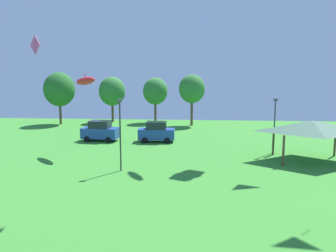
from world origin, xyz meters
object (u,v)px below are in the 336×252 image
at_px(treeline_tree_0, 59,89).
at_px(treeline_tree_3, 192,89).
at_px(light_post_2, 275,122).
at_px(kite_flying_2, 85,81).
at_px(parked_car_leftmost, 100,131).
at_px(park_pavilion, 312,126).
at_px(kite_flying_5, 35,45).
at_px(treeline_tree_1, 112,91).
at_px(parked_car_second_from_left, 156,132).
at_px(light_post_1, 120,130).
at_px(treeline_tree_2, 155,91).

relative_size(treeline_tree_0, treeline_tree_3, 1.04).
bearing_deg(treeline_tree_3, light_post_2, -64.56).
xyz_separation_m(kite_flying_2, parked_car_leftmost, (-0.30, 5.79, -5.80)).
height_order(park_pavilion, light_post_2, light_post_2).
relative_size(kite_flying_5, treeline_tree_1, 0.25).
relative_size(kite_flying_2, light_post_2, 0.55).
height_order(kite_flying_2, parked_car_second_from_left, kite_flying_2).
xyz_separation_m(light_post_1, treeline_tree_2, (-0.23, 26.89, 1.53)).
distance_m(kite_flying_5, light_post_2, 23.24).
bearing_deg(kite_flying_2, parked_car_second_from_left, 43.00).
bearing_deg(light_post_2, treeline_tree_3, 115.44).
xyz_separation_m(park_pavilion, treeline_tree_0, (-30.26, 19.59, 2.08)).
xyz_separation_m(parked_car_second_from_left, treeline_tree_2, (-1.81, 15.08, 3.66)).
distance_m(light_post_2, treeline_tree_3, 19.00).
xyz_separation_m(kite_flying_2, parked_car_second_from_left, (6.14, 5.72, -5.81)).
bearing_deg(park_pavilion, treeline_tree_0, 147.09).
bearing_deg(kite_flying_5, park_pavilion, 0.66).
xyz_separation_m(parked_car_leftmost, parked_car_second_from_left, (6.44, -0.06, -0.02)).
distance_m(kite_flying_2, park_pavilion, 21.07).
height_order(light_post_1, treeline_tree_0, treeline_tree_0).
relative_size(park_pavilion, treeline_tree_3, 0.99).
height_order(parked_car_leftmost, light_post_2, light_post_2).
height_order(kite_flying_2, light_post_1, kite_flying_2).
xyz_separation_m(parked_car_leftmost, light_post_2, (18.34, -4.60, 1.89)).
distance_m(parked_car_second_from_left, treeline_tree_2, 15.62).
distance_m(light_post_1, light_post_2, 15.32).
bearing_deg(treeline_tree_2, park_pavilion, -53.92).
bearing_deg(parked_car_leftmost, treeline_tree_3, 56.79).
height_order(light_post_1, treeline_tree_3, treeline_tree_3).
distance_m(light_post_2, treeline_tree_1, 28.45).
height_order(treeline_tree_1, treeline_tree_2, treeline_tree_1).
bearing_deg(light_post_2, light_post_1, -151.65).
xyz_separation_m(park_pavilion, treeline_tree_2, (-16.32, 22.40, 1.71)).
height_order(parked_car_leftmost, treeline_tree_1, treeline_tree_1).
height_order(parked_car_leftmost, park_pavilion, park_pavilion).
bearing_deg(kite_flying_5, light_post_2, 7.96).
relative_size(parked_car_leftmost, park_pavilion, 0.58).
distance_m(light_post_1, treeline_tree_2, 26.94).
height_order(light_post_1, treeline_tree_2, treeline_tree_2).
xyz_separation_m(kite_flying_5, parked_car_second_from_left, (10.00, 7.60, -9.04)).
relative_size(parked_car_leftmost, treeline_tree_0, 0.56).
relative_size(park_pavilion, treeline_tree_2, 1.06).
xyz_separation_m(park_pavilion, treeline_tree_3, (-10.72, 19.82, 2.21)).
distance_m(parked_car_second_from_left, light_post_2, 12.88).
height_order(light_post_2, treeline_tree_0, treeline_tree_0).
bearing_deg(treeline_tree_2, parked_car_leftmost, -107.13).
height_order(parked_car_leftmost, parked_car_second_from_left, parked_car_leftmost).
xyz_separation_m(kite_flying_5, treeline_tree_1, (1.48, 22.79, -5.42)).
bearing_deg(light_post_2, kite_flying_5, -172.04).
bearing_deg(treeline_tree_1, park_pavilion, -44.33).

